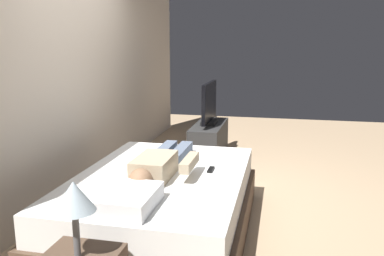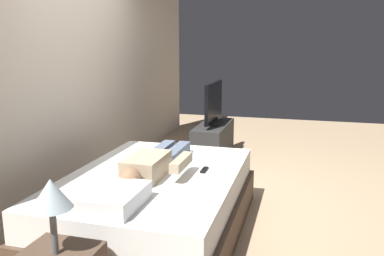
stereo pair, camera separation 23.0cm
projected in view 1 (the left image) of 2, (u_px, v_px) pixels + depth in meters
ground_plane at (204, 202)px, 4.15m from camera, size 10.00×10.00×0.00m
back_wall at (89, 63)px, 4.54m from camera, size 6.40×0.10×2.80m
bed at (162, 205)px, 3.43m from camera, size 2.09×1.44×0.54m
pillow at (129, 199)px, 2.66m from camera, size 0.48×0.34×0.12m
person at (161, 164)px, 3.38m from camera, size 1.26×0.46×0.18m
remote at (211, 170)px, 3.46m from camera, size 0.15×0.04×0.02m
tv_stand at (209, 141)px, 5.70m from camera, size 1.10×0.40×0.50m
tv at (209, 104)px, 5.59m from camera, size 0.88×0.20×0.59m
lamp at (74, 198)px, 2.03m from camera, size 0.22×0.22×0.42m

